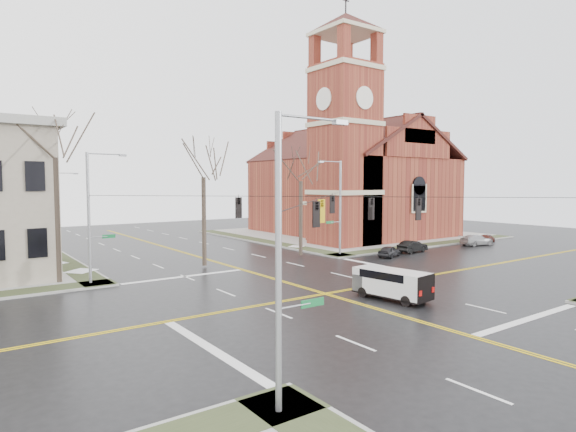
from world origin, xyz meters
TOP-DOWN VIEW (x-y plane):
  - ground at (0.00, 0.00)m, footprint 120.00×120.00m
  - sidewalks at (0.00, 0.00)m, footprint 80.00×80.00m
  - road_markings at (0.00, 0.00)m, footprint 100.00×100.00m
  - church at (24.76, 24.78)m, footprint 24.28×27.48m
  - signal_pole_ne at (11.32, 11.50)m, footprint 2.75×0.22m
  - signal_pole_nw at (-11.32, 11.50)m, footprint 2.75×0.22m
  - signal_pole_sw at (-11.32, -11.50)m, footprint 2.75×0.22m
  - span_wires at (0.00, 0.00)m, footprint 23.02×23.02m
  - traffic_signals at (-0.00, -0.67)m, footprint 8.21×8.26m
  - streetlight_north_a at (-10.65, 28.00)m, footprint 2.30×0.20m
  - streetlight_north_b at (-10.65, 48.00)m, footprint 2.30×0.20m
  - cargo_van at (2.29, -3.27)m, footprint 2.49×4.94m
  - parked_car_a at (14.76, 8.12)m, footprint 3.43×2.31m
  - parked_car_b at (18.86, 8.78)m, footprint 3.79×1.63m
  - parked_car_c at (29.17, 8.24)m, footprint 4.37×2.34m
  - parked_car_d at (32.06, 8.80)m, footprint 3.41×2.17m
  - tree_nw_far at (-13.21, 13.08)m, footprint 4.00×4.00m
  - tree_nw_near at (-2.01, 13.28)m, footprint 4.00×4.00m
  - tree_ne at (8.10, 13.31)m, footprint 4.00×4.00m

SIDE VIEW (x-z plane):
  - ground at x=0.00m, z-range 0.00..0.00m
  - road_markings at x=0.00m, z-range 0.00..0.01m
  - sidewalks at x=0.00m, z-range -0.01..0.16m
  - parked_car_d at x=32.06m, z-range 0.00..1.08m
  - parked_car_a at x=14.76m, z-range 0.00..1.08m
  - parked_car_c at x=29.17m, z-range 0.00..1.20m
  - parked_car_b at x=18.86m, z-range 0.00..1.21m
  - cargo_van at x=2.29m, z-range 0.16..1.96m
  - streetlight_north_a at x=-10.65m, z-range 0.47..8.47m
  - streetlight_north_b at x=-10.65m, z-range 0.47..8.47m
  - signal_pole_ne at x=11.32m, z-range 0.45..9.45m
  - signal_pole_nw at x=-11.32m, z-range 0.45..9.45m
  - signal_pole_sw at x=-11.32m, z-range 0.45..9.45m
  - traffic_signals at x=0.00m, z-range 4.80..6.10m
  - span_wires at x=0.00m, z-range 6.18..6.22m
  - tree_ne at x=8.10m, z-range 2.38..12.98m
  - tree_nw_near at x=-2.01m, z-range 2.48..13.53m
  - church at x=24.76m, z-range -5.32..22.18m
  - tree_nw_far at x=-13.21m, z-range 2.88..15.85m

